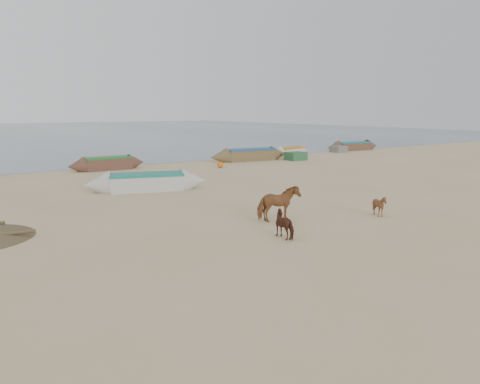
# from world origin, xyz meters

# --- Properties ---
(ground) EXTENTS (140.00, 140.00, 0.00)m
(ground) POSITION_xyz_m (0.00, 0.00, 0.00)
(ground) COLOR tan
(ground) RESTS_ON ground
(cow_adult) EXTENTS (1.64, 0.98, 1.29)m
(cow_adult) POSITION_xyz_m (0.89, 2.86, 0.65)
(cow_adult) COLOR brown
(cow_adult) RESTS_ON ground
(calf_front) EXTENTS (0.97, 0.93, 0.83)m
(calf_front) POSITION_xyz_m (4.55, 1.27, 0.41)
(calf_front) COLOR brown
(calf_front) RESTS_ON ground
(calf_right) EXTENTS (1.01, 1.08, 0.87)m
(calf_right) POSITION_xyz_m (-0.28, 1.01, 0.44)
(calf_right) COLOR #50271A
(calf_right) RESTS_ON ground
(near_canoe) EXTENTS (6.19, 3.22, 0.87)m
(near_canoe) POSITION_xyz_m (-0.36, 11.68, 0.43)
(near_canoe) COLOR beige
(near_canoe) RESTS_ON ground
(waterline_canoes) EXTENTS (56.65, 4.69, 0.95)m
(waterline_canoes) POSITION_xyz_m (1.43, 20.59, 0.42)
(waterline_canoes) COLOR brown
(waterline_canoes) RESTS_ON ground
(beach_clutter) EXTENTS (46.44, 5.30, 0.64)m
(beach_clutter) POSITION_xyz_m (4.22, 19.40, 0.30)
(beach_clutter) COLOR #306B46
(beach_clutter) RESTS_ON ground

